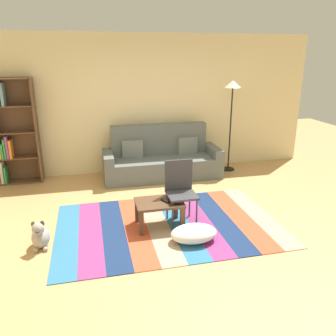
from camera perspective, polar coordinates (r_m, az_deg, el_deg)
ground_plane at (r=4.91m, az=2.25°, el=-9.31°), size 14.00×14.00×0.00m
back_wall at (r=6.90m, az=-3.33°, el=10.66°), size 6.80×0.10×2.70m
rug at (r=4.86m, az=0.08°, el=-9.57°), size 3.10×2.00×0.01m
couch at (r=6.64m, az=-1.10°, el=1.40°), size 2.26×0.80×1.00m
bookshelf at (r=6.79m, az=-25.80°, el=5.36°), size 0.90×0.28×1.93m
coffee_table at (r=4.70m, az=-1.49°, el=-6.50°), size 0.65×0.47×0.37m
pouf at (r=4.43m, az=4.38°, el=-10.95°), size 0.61×0.40×0.21m
dog at (r=4.56m, az=-20.76°, el=-10.66°), size 0.22×0.35×0.40m
standing_lamp at (r=6.90m, az=10.79°, el=11.84°), size 0.32×0.32×1.83m
tv_remote at (r=4.65m, az=-0.45°, el=-5.60°), size 0.11×0.15×0.02m
folding_chair at (r=4.76m, az=2.06°, el=-3.14°), size 0.40×0.40×0.90m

